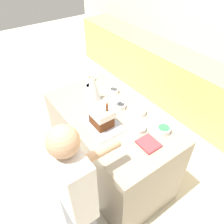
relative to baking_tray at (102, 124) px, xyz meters
name	(u,v)px	position (x,y,z in m)	size (l,w,h in m)	color
ground_plane	(110,170)	(-0.08, 0.15, -0.94)	(12.00, 12.00, 0.00)	beige
back_cabinet_block	(203,96)	(-0.08, 1.87, -0.49)	(6.00, 0.60, 0.89)	#DBBC60
kitchen_island	(110,146)	(-0.08, 0.15, -0.47)	(1.49, 0.80, 0.93)	gray
baking_tray	(102,124)	(0.00, 0.00, 0.00)	(0.40, 0.30, 0.01)	#9E9EA8
gingerbread_house	(101,116)	(0.00, 0.00, 0.10)	(0.22, 0.18, 0.26)	#5B2D14
decorative_tree	(93,86)	(-0.38, 0.15, 0.17)	(0.16, 0.16, 0.34)	silver
candy_bowl_far_right	(114,90)	(-0.37, 0.41, 0.02)	(0.10, 0.10, 0.04)	white
candy_bowl_front_corner	(90,87)	(-0.58, 0.23, 0.03)	(0.11, 0.11, 0.05)	white
candy_bowl_center_rear	(139,111)	(0.09, 0.40, 0.03)	(0.13, 0.13, 0.05)	white
candy_bowl_behind_tray	(92,79)	(-0.74, 0.34, 0.02)	(0.09, 0.09, 0.04)	silver
candy_bowl_near_tray_left	(120,106)	(-0.10, 0.30, 0.02)	(0.11, 0.11, 0.05)	white
candy_bowl_near_tray_right	(140,128)	(0.27, 0.24, 0.02)	(0.11, 0.11, 0.04)	silver
candy_bowl_far_left	(164,129)	(0.41, 0.41, 0.03)	(0.13, 0.13, 0.05)	silver
cookbook	(149,144)	(0.44, 0.19, 0.01)	(0.18, 0.16, 0.02)	#B23338
person	(76,199)	(0.44, -0.54, -0.14)	(0.40, 0.50, 1.54)	slate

